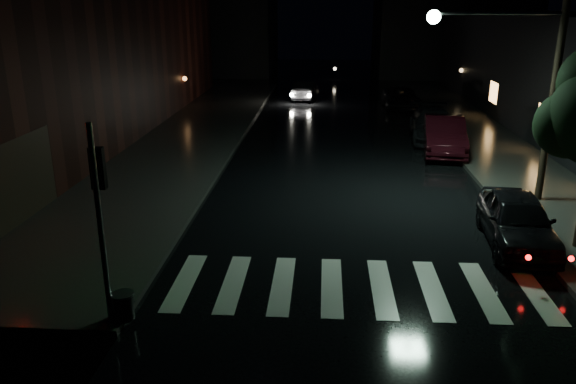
% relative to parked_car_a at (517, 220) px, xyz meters
% --- Properties ---
extents(ground, '(120.00, 120.00, 0.00)m').
position_rel_parked_car_a_xyz_m(ground, '(-7.60, -3.38, -0.73)').
color(ground, black).
rests_on(ground, ground).
extents(sidewalk_left, '(6.00, 44.00, 0.15)m').
position_rel_parked_car_a_xyz_m(sidewalk_left, '(-12.60, 10.62, -0.66)').
color(sidewalk_left, '#282826').
rests_on(sidewalk_left, ground).
extents(sidewalk_right, '(4.00, 44.00, 0.15)m').
position_rel_parked_car_a_xyz_m(sidewalk_right, '(2.40, 10.62, -0.66)').
color(sidewalk_right, '#282826').
rests_on(sidewalk_right, ground).
extents(building_left, '(10.00, 36.00, 7.00)m').
position_rel_parked_car_a_xyz_m(building_left, '(-19.60, 12.62, 2.77)').
color(building_left, black).
rests_on(building_left, ground).
extents(building_far_left, '(14.00, 10.00, 8.00)m').
position_rel_parked_car_a_xyz_m(building_far_left, '(-17.60, 41.62, 3.27)').
color(building_far_left, black).
rests_on(building_far_left, ground).
extents(building_far_right, '(14.00, 10.00, 7.00)m').
position_rel_parked_car_a_xyz_m(building_far_right, '(6.40, 41.62, 2.77)').
color(building_far_right, black).
rests_on(building_far_right, ground).
extents(crosswalk, '(9.00, 3.00, 0.01)m').
position_rel_parked_car_a_xyz_m(crosswalk, '(-4.60, -2.88, -0.73)').
color(crosswalk, beige).
rests_on(crosswalk, ground).
extents(signal_pole_corner, '(0.68, 0.61, 4.20)m').
position_rel_parked_car_a_xyz_m(signal_pole_corner, '(-9.74, -4.84, 0.81)').
color(signal_pole_corner, slate).
rests_on(signal_pole_corner, ground).
extents(utility_pole, '(4.92, 0.44, 8.00)m').
position_rel_parked_car_a_xyz_m(utility_pole, '(1.23, 3.62, 3.87)').
color(utility_pole, black).
rests_on(utility_pole, ground).
extents(parked_car_a, '(2.08, 4.43, 1.47)m').
position_rel_parked_car_a_xyz_m(parked_car_a, '(0.00, 0.00, 0.00)').
color(parked_car_a, black).
rests_on(parked_car_a, ground).
extents(parked_car_b, '(2.33, 5.18, 1.65)m').
position_rel_parked_car_a_xyz_m(parked_car_b, '(0.00, 10.41, 0.09)').
color(parked_car_b, black).
rests_on(parked_car_b, ground).
extents(parked_car_c, '(2.59, 5.44, 1.53)m').
position_rel_parked_car_a_xyz_m(parked_car_c, '(0.00, 13.21, 0.03)').
color(parked_car_c, black).
rests_on(parked_car_c, ground).
extents(parked_car_d, '(2.24, 4.82, 1.34)m').
position_rel_parked_car_a_xyz_m(parked_car_d, '(-0.47, 22.20, -0.06)').
color(parked_car_d, black).
rests_on(parked_car_d, ground).
extents(oncoming_car, '(1.83, 4.13, 1.32)m').
position_rel_parked_car_a_xyz_m(oncoming_car, '(-6.86, 25.35, -0.07)').
color(oncoming_car, black).
rests_on(oncoming_car, ground).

